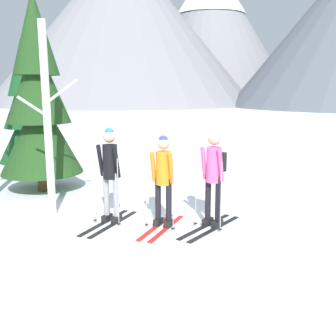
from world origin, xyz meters
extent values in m
plane|color=white|center=(0.00, 0.00, 0.00)|extent=(400.00, 400.00, 0.00)
cube|color=black|center=(-0.80, -0.15, 0.01)|extent=(0.29, 1.67, 0.02)
cube|color=black|center=(-1.02, -0.12, 0.01)|extent=(0.29, 1.67, 0.02)
cube|color=black|center=(-0.79, -0.05, 0.08)|extent=(0.14, 0.27, 0.12)
cylinder|color=gray|center=(-0.79, -0.05, 0.56)|extent=(0.11, 0.11, 0.88)
cube|color=black|center=(-1.01, -0.02, 0.08)|extent=(0.14, 0.27, 0.12)
cylinder|color=gray|center=(-1.01, -0.02, 0.56)|extent=(0.11, 0.11, 0.88)
cylinder|color=black|center=(-0.90, -0.04, 1.22)|extent=(0.28, 0.28, 0.66)
sphere|color=tan|center=(-0.90, -0.04, 1.70)|extent=(0.24, 0.24, 0.24)
sphere|color=#1E6B7A|center=(-0.90, -0.04, 1.78)|extent=(0.18, 0.18, 0.18)
cylinder|color=black|center=(-0.73, -0.12, 1.24)|extent=(0.10, 0.22, 0.63)
cylinder|color=black|center=(-1.08, -0.07, 1.24)|extent=(0.10, 0.22, 0.63)
cylinder|color=#A5A5AD|center=(-0.65, -0.25, 0.66)|extent=(0.02, 0.02, 1.33)
cylinder|color=black|center=(-0.65, -0.25, 0.06)|extent=(0.07, 0.07, 0.01)
cylinder|color=#A5A5AD|center=(-1.19, -0.18, 0.66)|extent=(0.02, 0.02, 1.33)
cylinder|color=black|center=(-1.19, -0.18, 0.06)|extent=(0.07, 0.07, 0.01)
cube|color=red|center=(0.25, -0.09, 0.01)|extent=(0.24, 1.57, 0.02)
cube|color=red|center=(0.04, -0.06, 0.01)|extent=(0.24, 1.57, 0.02)
cube|color=black|center=(0.26, 0.01, 0.08)|extent=(0.13, 0.27, 0.12)
cylinder|color=black|center=(0.26, 0.01, 0.54)|extent=(0.11, 0.11, 0.83)
cube|color=black|center=(0.04, 0.04, 0.08)|extent=(0.13, 0.27, 0.12)
cylinder|color=black|center=(0.04, 0.04, 0.54)|extent=(0.11, 0.11, 0.83)
cylinder|color=orange|center=(0.15, 0.02, 1.14)|extent=(0.28, 0.28, 0.62)
sphere|color=tan|center=(0.15, 0.02, 1.60)|extent=(0.22, 0.22, 0.22)
sphere|color=#2D389E|center=(0.15, 0.02, 1.67)|extent=(0.17, 0.17, 0.17)
cylinder|color=orange|center=(0.33, -0.05, 1.16)|extent=(0.10, 0.21, 0.59)
cylinder|color=orange|center=(-0.03, -0.02, 1.16)|extent=(0.10, 0.21, 0.59)
cylinder|color=#A5A5AD|center=(0.41, -0.18, 0.62)|extent=(0.02, 0.02, 1.25)
cylinder|color=black|center=(0.41, -0.18, 0.06)|extent=(0.07, 0.07, 0.01)
cylinder|color=#A5A5AD|center=(-0.13, -0.13, 0.62)|extent=(0.02, 0.02, 1.25)
cylinder|color=black|center=(-0.13, -0.13, 0.06)|extent=(0.07, 0.07, 0.01)
cube|color=black|center=(1.12, 0.15, 0.01)|extent=(0.70, 1.67, 0.02)
cube|color=black|center=(0.92, 0.23, 0.01)|extent=(0.70, 1.67, 0.02)
cube|color=black|center=(1.16, 0.24, 0.08)|extent=(0.19, 0.28, 0.12)
cylinder|color=black|center=(1.16, 0.24, 0.56)|extent=(0.11, 0.11, 0.88)
cube|color=black|center=(0.95, 0.32, 0.08)|extent=(0.19, 0.28, 0.12)
cylinder|color=black|center=(0.95, 0.32, 0.56)|extent=(0.11, 0.11, 0.88)
cylinder|color=#E55193|center=(1.06, 0.28, 1.21)|extent=(0.28, 0.28, 0.66)
sphere|color=tan|center=(1.06, 0.28, 1.69)|extent=(0.24, 0.24, 0.24)
sphere|color=gray|center=(1.06, 0.28, 1.76)|extent=(0.18, 0.18, 0.18)
cylinder|color=#E55193|center=(1.20, 0.16, 1.22)|extent=(0.15, 0.22, 0.62)
cylinder|color=#E55193|center=(0.87, 0.29, 1.22)|extent=(0.15, 0.22, 0.62)
cylinder|color=#A5A5AD|center=(1.25, 0.02, 0.66)|extent=(0.02, 0.02, 1.32)
cylinder|color=black|center=(1.25, 0.02, 0.06)|extent=(0.07, 0.07, 0.01)
cylinder|color=#A5A5AD|center=(0.74, 0.21, 0.66)|extent=(0.02, 0.02, 1.32)
cylinder|color=black|center=(0.74, 0.21, 0.06)|extent=(0.07, 0.07, 0.01)
cube|color=black|center=(1.12, 0.44, 1.24)|extent=(0.30, 0.24, 0.36)
cylinder|color=#51381E|center=(-5.31, 3.43, 0.39)|extent=(0.24, 0.24, 0.78)
cone|color=#14471E|center=(-5.31, 3.43, 1.21)|extent=(1.67, 1.67, 1.65)
cone|color=#14471E|center=(-5.31, 3.43, 2.25)|extent=(1.27, 1.27, 1.65)
cone|color=#14471E|center=(-5.31, 3.43, 3.20)|extent=(0.91, 0.91, 1.65)
cylinder|color=#51381E|center=(-3.65, 1.75, 0.48)|extent=(0.30, 0.30, 0.96)
cone|color=#1E4219|center=(-3.65, 1.75, 1.49)|extent=(2.05, 2.05, 2.02)
cone|color=#1E4219|center=(-3.65, 1.75, 2.76)|extent=(1.56, 1.56, 2.02)
cone|color=#1E4219|center=(-3.65, 1.75, 3.93)|extent=(1.12, 1.12, 2.02)
cylinder|color=silver|center=(-2.29, 0.05, 1.95)|extent=(0.16, 0.16, 3.90)
cylinder|color=silver|center=(-1.95, 0.08, 2.54)|extent=(0.72, 0.12, 0.50)
cylinder|color=silver|center=(-2.52, -0.09, 2.25)|extent=(0.47, 0.37, 0.44)
cone|color=gray|center=(-26.16, 59.88, 13.61)|extent=(46.06, 46.06, 27.21)
cone|color=gray|center=(-14.03, 77.59, 14.22)|extent=(35.55, 35.55, 28.45)
camera|label=1|loc=(2.33, -6.85, 2.58)|focal=42.26mm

